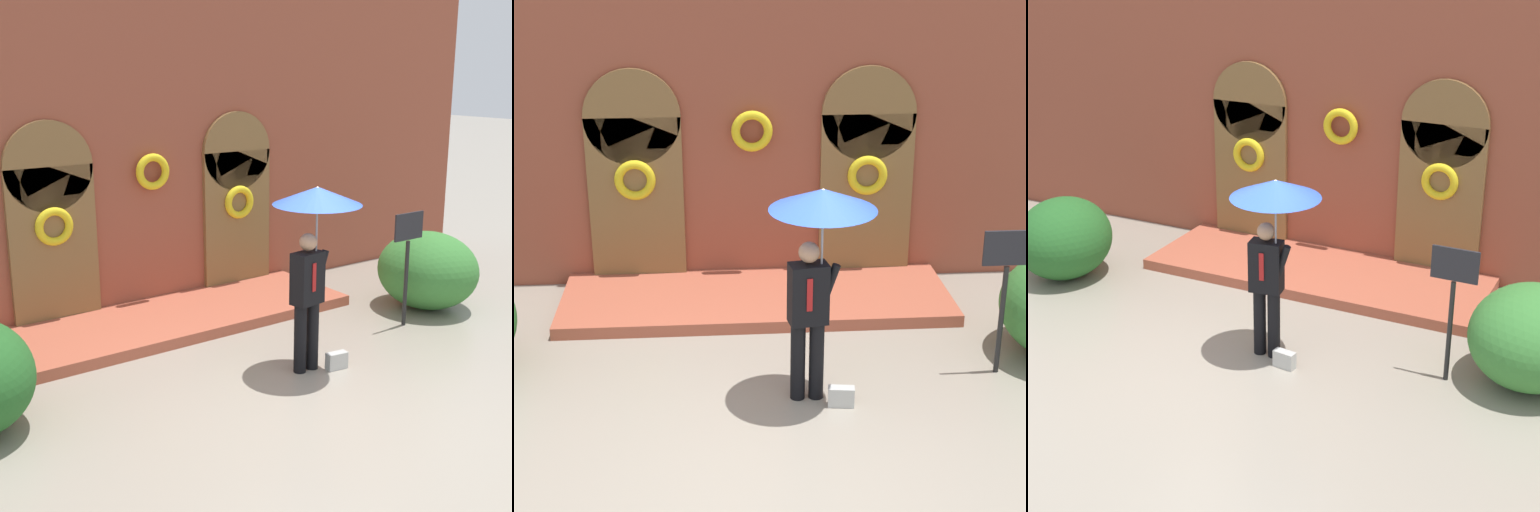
{
  "view_description": "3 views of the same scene",
  "coord_description": "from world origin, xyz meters",
  "views": [
    {
      "loc": [
        -5.03,
        -5.9,
        3.79
      ],
      "look_at": [
        0.21,
        1.42,
        1.36
      ],
      "focal_mm": 50.0,
      "sensor_mm": 36.0,
      "label": 1
    },
    {
      "loc": [
        -0.6,
        -7.47,
        4.81
      ],
      "look_at": [
        0.09,
        1.77,
        1.2
      ],
      "focal_mm": 60.0,
      "sensor_mm": 36.0,
      "label": 2
    },
    {
      "loc": [
        4.85,
        -7.96,
        5.42
      ],
      "look_at": [
        0.38,
        1.12,
        1.16
      ],
      "focal_mm": 60.0,
      "sensor_mm": 36.0,
      "label": 3
    }
  ],
  "objects": [
    {
      "name": "person_with_umbrella",
      "position": [
        0.5,
        0.59,
        1.91
      ],
      "size": [
        1.1,
        1.1,
        2.36
      ],
      "color": "black",
      "rests_on": "ground"
    },
    {
      "name": "sign_post",
      "position": [
        2.64,
        0.99,
        1.16
      ],
      "size": [
        0.56,
        0.06,
        1.72
      ],
      "color": "black",
      "rests_on": "ground"
    },
    {
      "name": "ground_plane",
      "position": [
        0.0,
        0.0,
        0.0
      ],
      "size": [
        80.0,
        80.0,
        0.0
      ],
      "primitive_type": "plane",
      "color": "gray"
    },
    {
      "name": "building_facade",
      "position": [
        -0.0,
        4.15,
        2.68
      ],
      "size": [
        14.0,
        2.3,
        5.6
      ],
      "color": "brown",
      "rests_on": "ground"
    },
    {
      "name": "handbag",
      "position": [
        0.75,
        0.39,
        0.11
      ],
      "size": [
        0.29,
        0.16,
        0.22
      ],
      "primitive_type": "cube",
      "rotation": [
        0.0,
        0.0,
        -0.13
      ],
      "color": "#B7B7B2",
      "rests_on": "ground"
    },
    {
      "name": "shrub_right",
      "position": [
        3.54,
        1.37,
        0.62
      ],
      "size": [
        1.52,
        1.64,
        1.23
      ],
      "primitive_type": "ellipsoid",
      "color": "#387A33",
      "rests_on": "ground"
    }
  ]
}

